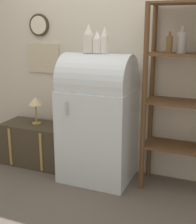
{
  "coord_description": "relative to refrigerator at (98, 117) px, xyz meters",
  "views": [
    {
      "loc": [
        1.24,
        -2.74,
        1.65
      ],
      "look_at": [
        0.0,
        0.25,
        0.76
      ],
      "focal_mm": 50.0,
      "sensor_mm": 36.0,
      "label": 1
    }
  ],
  "objects": [
    {
      "name": "ground_plane",
      "position": [
        0.0,
        -0.25,
        -0.71
      ],
      "size": [
        12.0,
        12.0,
        0.0
      ],
      "primitive_type": "plane",
      "color": "#60564C"
    },
    {
      "name": "wall_back",
      "position": [
        -0.01,
        0.33,
        0.64
      ],
      "size": [
        7.0,
        0.09,
        2.7
      ],
      "color": "beige",
      "rests_on": "ground_plane"
    },
    {
      "name": "refrigerator",
      "position": [
        0.0,
        0.0,
        0.0
      ],
      "size": [
        0.75,
        0.64,
        1.39
      ],
      "color": "silver",
      "rests_on": "ground_plane"
    },
    {
      "name": "suitcase_trunk",
      "position": [
        -0.86,
        0.06,
        -0.46
      ],
      "size": [
        0.79,
        0.43,
        0.51
      ],
      "color": "#423828",
      "rests_on": "ground_plane"
    },
    {
      "name": "shelf_unit",
      "position": [
        0.89,
        0.1,
        0.37
      ],
      "size": [
        0.77,
        0.37,
        1.87
      ],
      "color": "brown",
      "rests_on": "ground_plane"
    },
    {
      "name": "vase_left",
      "position": [
        -0.1,
        -0.01,
        0.81
      ],
      "size": [
        0.12,
        0.12,
        0.29
      ],
      "color": "silver",
      "rests_on": "refrigerator"
    },
    {
      "name": "vase_center",
      "position": [
        -0.0,
        -0.01,
        0.78
      ],
      "size": [
        0.09,
        0.09,
        0.22
      ],
      "color": "white",
      "rests_on": "refrigerator"
    },
    {
      "name": "vase_right",
      "position": [
        0.08,
        -0.01,
        0.8
      ],
      "size": [
        0.07,
        0.07,
        0.27
      ],
      "color": "white",
      "rests_on": "refrigerator"
    },
    {
      "name": "desk_lamp",
      "position": [
        -0.83,
        0.07,
        0.06
      ],
      "size": [
        0.17,
        0.17,
        0.33
      ],
      "color": "#AD8942",
      "rests_on": "suitcase_trunk"
    }
  ]
}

